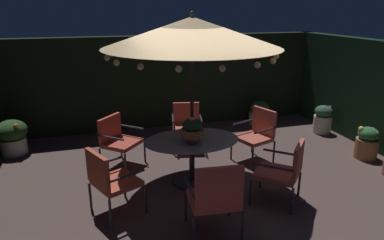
{
  "coord_description": "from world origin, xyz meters",
  "views": [
    {
      "loc": [
        -1.79,
        -4.81,
        2.78
      ],
      "look_at": [
        -0.29,
        0.23,
        1.07
      ],
      "focal_mm": 32.71,
      "sensor_mm": 36.0,
      "label": 1
    }
  ],
  "objects_px": {
    "potted_plant_back_right": "(367,143)",
    "potted_plant_right_near": "(323,119)",
    "centerpiece_planter": "(192,129)",
    "patio_chair_north": "(110,178)",
    "patio_chair_east": "(284,169)",
    "potted_plant_back_left": "(259,113)",
    "patio_chair_southwest": "(118,138)",
    "patio_chair_southeast": "(257,132)",
    "patio_chair_northeast": "(216,195)",
    "potted_plant_front_corner": "(12,136)",
    "patio_dining_table": "(192,149)",
    "patio_chair_south": "(187,123)",
    "patio_umbrella": "(192,33)"
  },
  "relations": [
    {
      "from": "patio_chair_northeast",
      "to": "potted_plant_back_left",
      "type": "distance_m",
      "value": 4.7
    },
    {
      "from": "potted_plant_back_right",
      "to": "patio_chair_northeast",
      "type": "bearing_deg",
      "value": -158.22
    },
    {
      "from": "patio_dining_table",
      "to": "potted_plant_back_right",
      "type": "bearing_deg",
      "value": -0.79
    },
    {
      "from": "patio_chair_southwest",
      "to": "potted_plant_back_right",
      "type": "xyz_separation_m",
      "value": [
        4.58,
        -1.04,
        -0.22
      ]
    },
    {
      "from": "patio_chair_south",
      "to": "potted_plant_right_near",
      "type": "xyz_separation_m",
      "value": [
        3.24,
        -0.04,
        -0.2
      ]
    },
    {
      "from": "potted_plant_back_right",
      "to": "patio_chair_north",
      "type": "bearing_deg",
      "value": -173.21
    },
    {
      "from": "centerpiece_planter",
      "to": "patio_chair_northeast",
      "type": "relative_size",
      "value": 0.41
    },
    {
      "from": "centerpiece_planter",
      "to": "patio_chair_southwest",
      "type": "height_order",
      "value": "centerpiece_planter"
    },
    {
      "from": "patio_chair_north",
      "to": "potted_plant_back_right",
      "type": "distance_m",
      "value": 4.87
    },
    {
      "from": "patio_umbrella",
      "to": "patio_chair_southwest",
      "type": "distance_m",
      "value": 2.4
    },
    {
      "from": "patio_chair_south",
      "to": "potted_plant_back_right",
      "type": "relative_size",
      "value": 1.44
    },
    {
      "from": "patio_chair_south",
      "to": "patio_chair_northeast",
      "type": "bearing_deg",
      "value": -98.87
    },
    {
      "from": "patio_chair_southwest",
      "to": "potted_plant_right_near",
      "type": "height_order",
      "value": "patio_chair_southwest"
    },
    {
      "from": "patio_umbrella",
      "to": "patio_chair_southwest",
      "type": "height_order",
      "value": "patio_umbrella"
    },
    {
      "from": "patio_chair_southwest",
      "to": "potted_plant_right_near",
      "type": "bearing_deg",
      "value": 5.1
    },
    {
      "from": "potted_plant_right_near",
      "to": "patio_chair_southwest",
      "type": "bearing_deg",
      "value": -174.9
    },
    {
      "from": "patio_chair_southwest",
      "to": "potted_plant_back_left",
      "type": "xyz_separation_m",
      "value": [
        3.57,
        1.42,
        -0.25
      ]
    },
    {
      "from": "centerpiece_planter",
      "to": "patio_chair_north",
      "type": "bearing_deg",
      "value": -160.36
    },
    {
      "from": "patio_dining_table",
      "to": "potted_plant_back_left",
      "type": "xyz_separation_m",
      "value": [
        2.46,
        2.41,
        -0.29
      ]
    },
    {
      "from": "patio_chair_northeast",
      "to": "potted_plant_front_corner",
      "type": "bearing_deg",
      "value": 128.93
    },
    {
      "from": "patio_chair_east",
      "to": "potted_plant_back_left",
      "type": "xyz_separation_m",
      "value": [
        1.36,
        3.43,
        -0.26
      ]
    },
    {
      "from": "centerpiece_planter",
      "to": "patio_chair_northeast",
      "type": "bearing_deg",
      "value": -94.32
    },
    {
      "from": "patio_chair_northeast",
      "to": "potted_plant_right_near",
      "type": "bearing_deg",
      "value": 38.14
    },
    {
      "from": "patio_chair_north",
      "to": "patio_chair_east",
      "type": "bearing_deg",
      "value": -9.13
    },
    {
      "from": "potted_plant_back_right",
      "to": "potted_plant_right_near",
      "type": "distance_m",
      "value": 1.46
    },
    {
      "from": "patio_chair_southwest",
      "to": "potted_plant_back_left",
      "type": "relative_size",
      "value": 1.57
    },
    {
      "from": "patio_chair_north",
      "to": "potted_plant_right_near",
      "type": "height_order",
      "value": "patio_chair_north"
    },
    {
      "from": "patio_chair_south",
      "to": "potted_plant_right_near",
      "type": "relative_size",
      "value": 1.41
    },
    {
      "from": "potted_plant_back_right",
      "to": "potted_plant_back_left",
      "type": "bearing_deg",
      "value": 112.42
    },
    {
      "from": "patio_chair_east",
      "to": "patio_chair_southwest",
      "type": "distance_m",
      "value": 2.98
    },
    {
      "from": "patio_dining_table",
      "to": "patio_chair_north",
      "type": "bearing_deg",
      "value": -155.31
    },
    {
      "from": "patio_chair_northeast",
      "to": "patio_chair_east",
      "type": "relative_size",
      "value": 1.07
    },
    {
      "from": "centerpiece_planter",
      "to": "potted_plant_right_near",
      "type": "distance_m",
      "value": 3.97
    },
    {
      "from": "patio_umbrella",
      "to": "potted_plant_back_left",
      "type": "height_order",
      "value": "patio_umbrella"
    },
    {
      "from": "patio_umbrella",
      "to": "patio_chair_southeast",
      "type": "relative_size",
      "value": 2.78
    },
    {
      "from": "potted_plant_front_corner",
      "to": "patio_chair_north",
      "type": "bearing_deg",
      "value": -58.17
    },
    {
      "from": "patio_dining_table",
      "to": "patio_chair_north",
      "type": "xyz_separation_m",
      "value": [
        -1.35,
        -0.62,
        -0.01
      ]
    },
    {
      "from": "patio_dining_table",
      "to": "potted_plant_right_near",
      "type": "bearing_deg",
      "value": 21.61
    },
    {
      "from": "centerpiece_planter",
      "to": "patio_chair_east",
      "type": "height_order",
      "value": "centerpiece_planter"
    },
    {
      "from": "patio_dining_table",
      "to": "patio_chair_northeast",
      "type": "xyz_separation_m",
      "value": [
        -0.14,
        -1.49,
        0.01
      ]
    },
    {
      "from": "patio_umbrella",
      "to": "patio_chair_east",
      "type": "height_order",
      "value": "patio_umbrella"
    },
    {
      "from": "patio_chair_southeast",
      "to": "potted_plant_back_left",
      "type": "bearing_deg",
      "value": 61.62
    },
    {
      "from": "patio_chair_southeast",
      "to": "patio_chair_northeast",
      "type": "bearing_deg",
      "value": -128.35
    },
    {
      "from": "patio_chair_southeast",
      "to": "patio_chair_south",
      "type": "height_order",
      "value": "patio_chair_southeast"
    },
    {
      "from": "potted_plant_back_left",
      "to": "potted_plant_right_near",
      "type": "xyz_separation_m",
      "value": [
        1.09,
        -1.0,
        0.05
      ]
    },
    {
      "from": "patio_dining_table",
      "to": "patio_chair_east",
      "type": "xyz_separation_m",
      "value": [
        1.1,
        -1.02,
        -0.03
      ]
    },
    {
      "from": "patio_chair_south",
      "to": "potted_plant_back_left",
      "type": "relative_size",
      "value": 1.57
    },
    {
      "from": "centerpiece_planter",
      "to": "potted_plant_right_near",
      "type": "xyz_separation_m",
      "value": [
        3.59,
        1.56,
        -0.65
      ]
    },
    {
      "from": "patio_chair_northeast",
      "to": "potted_plant_front_corner",
      "type": "distance_m",
      "value": 4.64
    },
    {
      "from": "patio_dining_table",
      "to": "potted_plant_right_near",
      "type": "distance_m",
      "value": 3.83
    }
  ]
}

